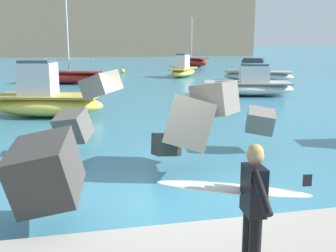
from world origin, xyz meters
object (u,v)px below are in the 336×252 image
at_px(boat_near_right, 257,74).
at_px(boat_mid_right, 64,77).
at_px(boat_far_left, 248,85).
at_px(boat_near_left, 183,70).
at_px(boat_near_centre, 46,99).
at_px(surfer_with_board, 248,200).
at_px(boat_mid_left, 193,62).
at_px(mooring_buoy_inner, 123,71).

bearing_deg(boat_near_right, boat_mid_right, 173.78).
xyz_separation_m(boat_mid_right, boat_far_left, (10.82, -9.32, 0.07)).
distance_m(boat_near_left, boat_near_centre, 20.58).
height_order(surfer_with_board, boat_near_left, boat_near_left).
distance_m(boat_mid_left, boat_far_left, 26.33).
distance_m(boat_near_left, boat_mid_right, 10.99).
xyz_separation_m(boat_mid_left, mooring_buoy_inner, (-9.52, -7.76, -0.39)).
height_order(surfer_with_board, boat_mid_right, boat_mid_right).
bearing_deg(surfer_with_board, mooring_buoy_inner, 85.89).
relative_size(surfer_with_board, mooring_buoy_inner, 4.80).
bearing_deg(boat_mid_right, boat_near_centre, -91.81).
bearing_deg(boat_far_left, mooring_buoy_inner, 106.35).
bearing_deg(boat_mid_left, mooring_buoy_inner, -140.81).
distance_m(boat_near_right, boat_far_left, 8.73).
distance_m(boat_near_right, boat_mid_right, 15.04).
xyz_separation_m(boat_near_centre, boat_near_right, (15.38, 12.14, -0.14)).
relative_size(boat_mid_left, mooring_buoy_inner, 13.48).
distance_m(surfer_with_board, boat_mid_right, 27.62).
relative_size(boat_near_left, boat_mid_right, 0.76).
distance_m(boat_near_left, boat_near_right, 7.14).
bearing_deg(boat_near_centre, mooring_buoy_inner, 75.41).
bearing_deg(mooring_buoy_inner, boat_far_left, -73.65).
relative_size(boat_near_centre, mooring_buoy_inner, 11.70).
xyz_separation_m(surfer_with_board, boat_far_left, (7.96, 18.14, -0.69)).
bearing_deg(boat_near_right, boat_near_centre, -141.73).
xyz_separation_m(surfer_with_board, boat_near_left, (7.45, 31.25, -0.65)).
distance_m(surfer_with_board, mooring_buoy_inner, 36.48).
relative_size(surfer_with_board, boat_near_right, 0.36).
bearing_deg(mooring_buoy_inner, boat_near_centre, -104.59).
bearing_deg(boat_near_right, boat_mid_left, 89.87).
relative_size(boat_near_left, boat_near_centre, 0.94).
bearing_deg(boat_near_left, boat_mid_right, -159.81).
distance_m(boat_near_centre, boat_mid_left, 34.13).
xyz_separation_m(boat_mid_left, boat_far_left, (-4.18, -26.00, -0.02)).
xyz_separation_m(boat_near_right, mooring_buoy_inner, (-9.48, 10.54, -0.37)).
bearing_deg(boat_near_left, surfer_with_board, -103.42).
height_order(surfer_with_board, boat_far_left, surfer_with_board).
height_order(boat_near_left, boat_near_right, boat_near_left).
bearing_deg(surfer_with_board, boat_near_centre, 103.51).
distance_m(boat_near_right, boat_mid_left, 18.31).
bearing_deg(boat_mid_right, mooring_buoy_inner, 58.47).
relative_size(boat_mid_left, boat_far_left, 1.01).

